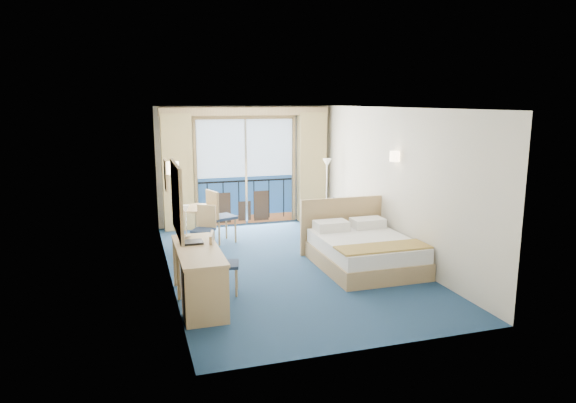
% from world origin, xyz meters
% --- Properties ---
extents(floor, '(6.50, 6.50, 0.00)m').
position_xyz_m(floor, '(0.00, 0.00, 0.00)').
color(floor, navy).
rests_on(floor, ground).
extents(room_walls, '(4.04, 6.54, 2.72)m').
position_xyz_m(room_walls, '(0.00, 0.00, 1.78)').
color(room_walls, beige).
rests_on(room_walls, ground).
extents(balcony_door, '(2.36, 0.03, 2.52)m').
position_xyz_m(balcony_door, '(-0.01, 3.22, 1.14)').
color(balcony_door, navy).
rests_on(balcony_door, room_walls).
extents(curtain_left, '(0.65, 0.22, 2.55)m').
position_xyz_m(curtain_left, '(-1.55, 3.07, 1.28)').
color(curtain_left, tan).
rests_on(curtain_left, room_walls).
extents(curtain_right, '(0.65, 0.22, 2.55)m').
position_xyz_m(curtain_right, '(1.55, 3.07, 1.28)').
color(curtain_right, tan).
rests_on(curtain_right, room_walls).
extents(pelmet, '(3.80, 0.25, 0.18)m').
position_xyz_m(pelmet, '(0.00, 3.10, 2.58)').
color(pelmet, tan).
rests_on(pelmet, room_walls).
extents(mirror, '(0.05, 1.25, 0.95)m').
position_xyz_m(mirror, '(-1.97, -1.50, 1.55)').
color(mirror, tan).
rests_on(mirror, room_walls).
extents(wall_print, '(0.04, 0.42, 0.52)m').
position_xyz_m(wall_print, '(-1.97, 0.45, 1.60)').
color(wall_print, tan).
rests_on(wall_print, room_walls).
extents(sconce_left, '(0.18, 0.18, 0.18)m').
position_xyz_m(sconce_left, '(-1.94, -0.60, 1.85)').
color(sconce_left, '#FFE2B2').
rests_on(sconce_left, room_walls).
extents(sconce_right, '(0.18, 0.18, 0.18)m').
position_xyz_m(sconce_right, '(1.94, -0.15, 1.85)').
color(sconce_right, '#FFE2B2').
rests_on(sconce_right, room_walls).
extents(bed, '(1.66, 1.98, 1.05)m').
position_xyz_m(bed, '(1.22, -0.49, 0.29)').
color(bed, tan).
rests_on(bed, ground).
extents(nightstand, '(0.44, 0.42, 0.58)m').
position_xyz_m(nightstand, '(1.76, 0.96, 0.29)').
color(nightstand, tan).
rests_on(nightstand, ground).
extents(phone, '(0.23, 0.20, 0.09)m').
position_xyz_m(phone, '(1.77, 0.97, 0.62)').
color(phone, silver).
rests_on(phone, nightstand).
extents(armchair, '(0.96, 0.98, 0.75)m').
position_xyz_m(armchair, '(1.42, 1.67, 0.38)').
color(armchair, '#4C515C').
rests_on(armchair, ground).
extents(floor_lamp, '(0.21, 0.21, 1.54)m').
position_xyz_m(floor_lamp, '(1.68, 2.42, 1.17)').
color(floor_lamp, silver).
rests_on(floor_lamp, ground).
extents(desk, '(0.59, 1.70, 0.80)m').
position_xyz_m(desk, '(-1.70, -1.74, 0.44)').
color(desk, tan).
rests_on(desk, ground).
extents(desk_chair, '(0.48, 0.48, 0.92)m').
position_xyz_m(desk_chair, '(-1.35, -1.01, 0.52)').
color(desk_chair, '#1D2A43').
rests_on(desk_chair, ground).
extents(folder, '(0.33, 0.25, 0.03)m').
position_xyz_m(folder, '(-1.75, -1.00, 0.81)').
color(folder, black).
rests_on(folder, desk).
extents(desk_lamp, '(0.13, 0.13, 0.48)m').
position_xyz_m(desk_lamp, '(-1.79, -0.70, 1.16)').
color(desk_lamp, silver).
rests_on(desk_lamp, desk).
extents(round_table, '(0.81, 0.81, 0.73)m').
position_xyz_m(round_table, '(-1.28, 1.87, 0.55)').
color(round_table, tan).
rests_on(round_table, ground).
extents(table_chair_a, '(0.60, 0.59, 1.07)m').
position_xyz_m(table_chair_a, '(-0.90, 1.75, 0.61)').
color(table_chair_a, '#1D2A43').
rests_on(table_chair_a, ground).
extents(table_chair_b, '(0.52, 0.52, 0.87)m').
position_xyz_m(table_chair_b, '(-1.25, 1.26, 0.49)').
color(table_chair_b, '#1D2A43').
rests_on(table_chair_b, ground).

